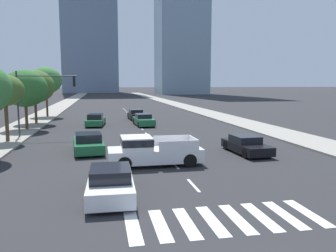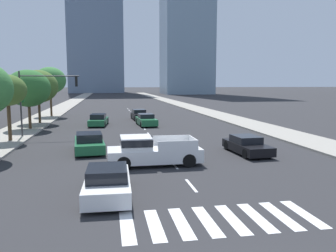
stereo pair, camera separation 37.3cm
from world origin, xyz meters
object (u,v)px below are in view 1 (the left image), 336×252
at_px(sedan_green_1, 144,120).
at_px(sedan_black_2, 246,145).
at_px(pickup_truck, 150,151).
at_px(street_tree_second, 5,91).
at_px(sedan_green_4, 88,143).
at_px(street_tree_fifth, 46,80).
at_px(traffic_signal_far, 41,91).
at_px(sedan_black_0, 136,115).
at_px(sedan_white_3, 111,183).
at_px(street_tree_third, 25,88).
at_px(street_tree_fourth, 35,86).
at_px(sedan_green_5, 96,120).

relative_size(sedan_green_1, sedan_black_2, 1.05).
relative_size(pickup_truck, street_tree_second, 1.02).
xyz_separation_m(sedan_green_1, sedan_green_4, (-5.49, -13.58, -0.00)).
bearing_deg(pickup_truck, street_tree_fifth, -71.72).
bearing_deg(traffic_signal_far, sedan_black_2, -33.57).
xyz_separation_m(pickup_truck, sedan_green_4, (-3.62, 4.60, -0.21)).
bearing_deg(sedan_black_0, traffic_signal_far, -39.04).
height_order(sedan_white_3, street_tree_fifth, street_tree_fifth).
distance_m(sedan_black_2, street_tree_third, 22.46).
bearing_deg(street_tree_second, pickup_truck, -43.40).
height_order(street_tree_second, street_tree_third, street_tree_third).
xyz_separation_m(sedan_green_1, traffic_signal_far, (-9.55, -6.59, 3.38)).
distance_m(sedan_green_1, street_tree_fourth, 12.86).
bearing_deg(sedan_green_4, traffic_signal_far, 25.38).
bearing_deg(sedan_green_1, street_tree_fourth, -109.89).
xyz_separation_m(sedan_green_4, sedan_green_5, (0.28, 14.49, 0.00)).
bearing_deg(sedan_black_2, sedan_white_3, -55.35).
bearing_deg(sedan_white_3, sedan_green_4, 8.81).
bearing_deg(sedan_green_1, traffic_signal_far, -59.35).
xyz_separation_m(sedan_black_2, sedan_green_4, (-10.37, 2.58, 0.05)).
relative_size(sedan_green_5, street_tree_second, 0.93).
xyz_separation_m(sedan_white_3, street_tree_third, (-7.58, 21.66, 3.56)).
relative_size(sedan_green_1, street_tree_second, 0.89).
bearing_deg(traffic_signal_far, sedan_green_5, 59.90).
bearing_deg(sedan_white_3, street_tree_third, 20.92).
bearing_deg(sedan_black_2, pickup_truck, -76.59).
relative_size(sedan_green_5, street_tree_fifth, 0.72).
height_order(sedan_green_5, street_tree_third, street_tree_third).
distance_m(sedan_black_2, traffic_signal_far, 17.65).
height_order(sedan_black_0, sedan_green_4, sedan_black_0).
bearing_deg(traffic_signal_far, sedan_white_3, -72.43).
bearing_deg(sedan_black_2, street_tree_third, -134.24).
bearing_deg(street_tree_fourth, sedan_green_1, -15.92).
distance_m(sedan_black_0, sedan_black_2, 23.02).
height_order(street_tree_third, street_tree_fourth, street_tree_fourth).
distance_m(pickup_truck, sedan_green_4, 5.85).
distance_m(pickup_truck, sedan_white_3, 5.63).
distance_m(sedan_green_5, traffic_signal_far, 9.30).
height_order(sedan_black_0, sedan_white_3, sedan_black_0).
height_order(sedan_black_0, sedan_black_2, sedan_black_0).
bearing_deg(street_tree_fourth, street_tree_third, -90.00).
bearing_deg(sedan_green_4, sedan_green_5, -5.90).
bearing_deg(street_tree_second, sedan_green_1, 36.45).
bearing_deg(street_tree_fifth, sedan_green_5, -58.32).
height_order(pickup_truck, sedan_green_4, pickup_truck).
bearing_deg(street_tree_third, street_tree_fifth, 90.00).
distance_m(pickup_truck, sedan_black_0, 24.54).
xyz_separation_m(sedan_green_4, street_tree_third, (-6.36, 11.97, 3.55)).
bearing_deg(sedan_green_5, sedan_white_3, -171.83).
xyz_separation_m(sedan_black_2, street_tree_third, (-16.73, 14.55, 3.60)).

